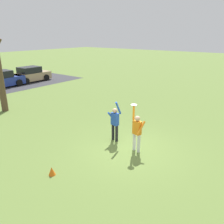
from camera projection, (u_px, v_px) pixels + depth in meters
name	position (u px, v px, depth m)	size (l,w,h in m)	color
ground_plane	(129.00, 149.00, 10.22)	(120.00, 120.00, 0.00)	olive
person_catcher	(137.00, 131.00, 9.74)	(0.49, 0.57, 2.08)	silver
person_defender	(115.00, 122.00, 10.73)	(0.51, 0.60, 2.04)	black
frisbee_disc	(134.00, 105.00, 9.53)	(0.26, 0.26, 0.02)	white
parked_car_blue	(1.00, 80.00, 21.83)	(4.13, 2.09, 1.59)	#233893
parked_car_tan	(31.00, 75.00, 24.52)	(4.13, 2.09, 1.59)	tan
field_cone_orange	(52.00, 171.00, 8.29)	(0.26, 0.26, 0.32)	orange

